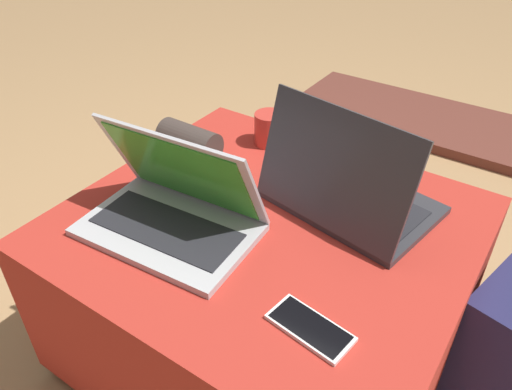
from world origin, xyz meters
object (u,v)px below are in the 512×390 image
object	(u,v)px
laptop_near	(173,209)
wrist_brace	(189,141)
coffee_mug	(271,129)
laptop_far	(346,191)
cell_phone	(310,328)

from	to	relation	value
laptop_near	wrist_brace	world-z (taller)	laptop_near
coffee_mug	laptop_far	bearing A→B (deg)	-28.09
wrist_brace	coffee_mug	world-z (taller)	coffee_mug
coffee_mug	cell_phone	bearing A→B (deg)	-51.13
laptop_near	coffee_mug	distance (m)	0.42
laptop_far	cell_phone	xyz separation A→B (m)	(0.10, -0.34, -0.05)
laptop_near	coffee_mug	world-z (taller)	laptop_near
laptop_near	cell_phone	xyz separation A→B (m)	(0.38, -0.08, -0.04)
wrist_brace	laptop_near	bearing A→B (deg)	-56.02
laptop_near	wrist_brace	distance (m)	0.30
laptop_near	laptop_far	xyz separation A→B (m)	(0.27, 0.26, 0.01)
wrist_brace	coffee_mug	xyz separation A→B (m)	(0.14, 0.17, 0.00)
laptop_far	wrist_brace	xyz separation A→B (m)	(-0.44, -0.01, -0.01)
laptop_far	coffee_mug	bearing A→B (deg)	-18.01
laptop_far	wrist_brace	size ratio (longest dim) A/B	2.39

